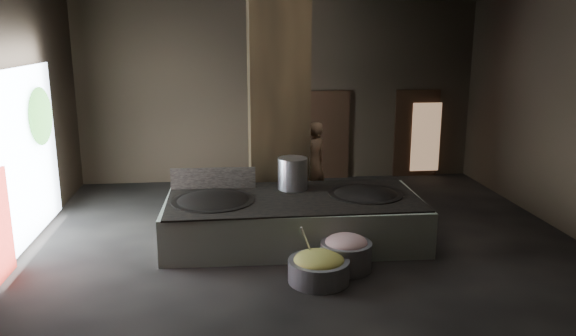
{
  "coord_description": "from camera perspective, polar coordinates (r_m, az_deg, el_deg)",
  "views": [
    {
      "loc": [
        -1.4,
        -9.64,
        3.74
      ],
      "look_at": [
        -0.25,
        0.55,
        1.25
      ],
      "focal_mm": 35.0,
      "sensor_mm": 36.0,
      "label": 1
    }
  ],
  "objects": [
    {
      "name": "floor",
      "position": [
        10.46,
        1.69,
        -7.61
      ],
      "size": [
        10.0,
        9.0,
        0.1
      ],
      "primitive_type": "cube",
      "color": "black",
      "rests_on": "ground"
    },
    {
      "name": "back_wall",
      "position": [
        14.34,
        -0.84,
        7.69
      ],
      "size": [
        10.0,
        0.1,
        4.5
      ],
      "primitive_type": "cube",
      "color": "black",
      "rests_on": "ground"
    },
    {
      "name": "front_wall",
      "position": [
        5.49,
        8.59,
        -2.28
      ],
      "size": [
        10.0,
        0.1,
        4.5
      ],
      "primitive_type": "cube",
      "color": "black",
      "rests_on": "ground"
    },
    {
      "name": "left_wall",
      "position": [
        10.42,
        -26.96,
        3.94
      ],
      "size": [
        0.1,
        9.0,
        4.5
      ],
      "primitive_type": "cube",
      "color": "black",
      "rests_on": "ground"
    },
    {
      "name": "right_wall",
      "position": [
        11.7,
        27.16,
        4.83
      ],
      "size": [
        0.1,
        9.0,
        4.5
      ],
      "primitive_type": "cube",
      "color": "black",
      "rests_on": "ground"
    },
    {
      "name": "pillar",
      "position": [
        11.69,
        -1.02,
        6.33
      ],
      "size": [
        1.2,
        1.2,
        4.5
      ],
      "primitive_type": "cube",
      "color": "black",
      "rests_on": "ground"
    },
    {
      "name": "hearth_platform",
      "position": [
        10.31,
        0.56,
        -5.25
      ],
      "size": [
        4.68,
        2.34,
        0.8
      ],
      "primitive_type": "cube",
      "rotation": [
        0.0,
        0.0,
        -0.03
      ],
      "color": "silver",
      "rests_on": "ground"
    },
    {
      "name": "platform_cap",
      "position": [
        10.18,
        0.56,
        -3.05
      ],
      "size": [
        4.51,
        2.17,
        0.03
      ],
      "primitive_type": "cube",
      "color": "black",
      "rests_on": "hearth_platform"
    },
    {
      "name": "wok_left",
      "position": [
        10.09,
        -7.62,
        -3.72
      ],
      "size": [
        1.45,
        1.45,
        0.4
      ],
      "primitive_type": "ellipsoid",
      "color": "black",
      "rests_on": "hearth_platform"
    },
    {
      "name": "wok_left_rim",
      "position": [
        10.07,
        -7.63,
        -3.34
      ],
      "size": [
        1.48,
        1.48,
        0.05
      ],
      "primitive_type": "cylinder",
      "color": "black",
      "rests_on": "hearth_platform"
    },
    {
      "name": "wok_right",
      "position": [
        10.49,
        7.87,
        -3.04
      ],
      "size": [
        1.35,
        1.35,
        0.38
      ],
      "primitive_type": "ellipsoid",
      "color": "black",
      "rests_on": "hearth_platform"
    },
    {
      "name": "wok_right_rim",
      "position": [
        10.48,
        7.89,
        -2.67
      ],
      "size": [
        1.38,
        1.38,
        0.05
      ],
      "primitive_type": "cylinder",
      "color": "black",
      "rests_on": "hearth_platform"
    },
    {
      "name": "stock_pot",
      "position": [
        10.63,
        0.47,
        -0.57
      ],
      "size": [
        0.56,
        0.56,
        0.6
      ],
      "primitive_type": "cylinder",
      "color": "silver",
      "rests_on": "hearth_platform"
    },
    {
      "name": "splash_guard",
      "position": [
        10.78,
        -7.6,
        -1.04
      ],
      "size": [
        1.61,
        0.11,
        0.4
      ],
      "primitive_type": "cube",
      "rotation": [
        0.0,
        0.0,
        -0.03
      ],
      "color": "black",
      "rests_on": "hearth_platform"
    },
    {
      "name": "cook",
      "position": [
        12.49,
        2.61,
        0.55
      ],
      "size": [
        0.79,
        0.74,
        1.82
      ],
      "primitive_type": "imported",
      "rotation": [
        0.0,
        0.0,
        3.79
      ],
      "color": "#9E7350",
      "rests_on": "ground"
    },
    {
      "name": "veg_basin",
      "position": [
        8.77,
        3.14,
        -10.36
      ],
      "size": [
        1.21,
        1.21,
        0.35
      ],
      "primitive_type": "cylinder",
      "rotation": [
        0.0,
        0.0,
        -0.34
      ],
      "color": "slate",
      "rests_on": "ground"
    },
    {
      "name": "veg_fill",
      "position": [
        8.7,
        3.16,
        -9.31
      ],
      "size": [
        0.78,
        0.78,
        0.24
      ],
      "primitive_type": "ellipsoid",
      "color": "#789C4B",
      "rests_on": "veg_basin"
    },
    {
      "name": "ladle",
      "position": [
        8.74,
        2.03,
        -7.77
      ],
      "size": [
        0.28,
        0.29,
        0.68
      ],
      "primitive_type": "cylinder",
      "rotation": [
        0.49,
        0.0,
        -0.78
      ],
      "color": "silver",
      "rests_on": "veg_basin"
    },
    {
      "name": "meat_basin",
      "position": [
        9.21,
        5.91,
        -8.85
      ],
      "size": [
        0.95,
        0.95,
        0.45
      ],
      "primitive_type": "cylinder",
      "rotation": [
        0.0,
        0.0,
        -0.16
      ],
      "color": "slate",
      "rests_on": "ground"
    },
    {
      "name": "meat_fill",
      "position": [
        9.13,
        5.95,
        -7.56
      ],
      "size": [
        0.69,
        0.69,
        0.26
      ],
      "primitive_type": "ellipsoid",
      "color": "#A96566",
      "rests_on": "meat_basin"
    },
    {
      "name": "doorway_near",
      "position": [
        14.57,
        3.92,
        3.19
      ],
      "size": [
        1.18,
        0.08,
        2.38
      ],
      "primitive_type": "cube",
      "color": "black",
      "rests_on": "ground"
    },
    {
      "name": "doorway_near_glow",
      "position": [
        14.8,
        4.17,
        3.14
      ],
      "size": [
        0.81,
        0.04,
        1.91
      ],
      "primitive_type": "cube",
      "color": "#8C6647",
      "rests_on": "ground"
    },
    {
      "name": "doorway_far",
      "position": [
        15.19,
        12.88,
        3.3
      ],
      "size": [
        1.18,
        0.08,
        2.38
      ],
      "primitive_type": "cube",
      "color": "black",
      "rests_on": "ground"
    },
    {
      "name": "doorway_far_glow",
      "position": [
        15.2,
        13.82,
        3.06
      ],
      "size": [
        0.77,
        0.04,
        1.81
      ],
      "primitive_type": "cube",
      "color": "#8C6647",
      "rests_on": "ground"
    },
    {
      "name": "left_opening",
      "position": [
        10.68,
        -25.73,
        0.71
      ],
      "size": [
        0.04,
        4.2,
        3.1
      ],
      "primitive_type": "cube",
      "color": "white",
      "rests_on": "ground"
    },
    {
      "name": "tree_silhouette",
      "position": [
        11.58,
        -23.83,
        4.84
      ],
      "size": [
        0.28,
        1.1,
        1.1
      ],
      "primitive_type": "ellipsoid",
      "color": "#194714",
      "rests_on": "left_opening"
    }
  ]
}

